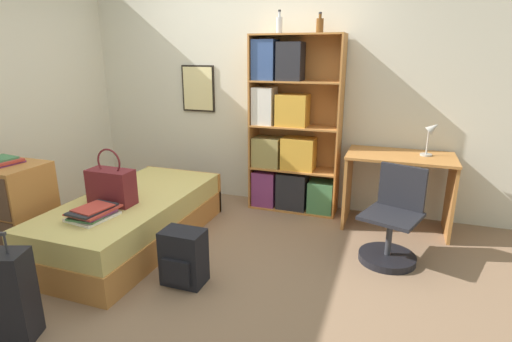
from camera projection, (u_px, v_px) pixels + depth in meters
ground_plane at (199, 253)px, 3.53m from camera, size 14.00×14.00×0.00m
wall_back at (256, 89)px, 4.53m from camera, size 10.00×0.09×2.60m
wall_left at (0, 96)px, 3.83m from camera, size 0.06×10.00×2.60m
bed at (134, 219)px, 3.70m from camera, size 0.92×1.90×0.44m
handbag at (111, 186)px, 3.43m from camera, size 0.40×0.19×0.49m
book_stack_on_bed at (93, 213)px, 3.16m from camera, size 0.33×0.39×0.10m
dresser at (11, 208)px, 3.49m from camera, size 0.63×0.50×0.79m
bookcase at (287, 136)px, 4.32m from camera, size 0.96×0.32×1.89m
bottle_green at (279, 25)px, 4.08m from camera, size 0.06×0.06×0.23m
bottle_brown at (320, 25)px, 3.93m from camera, size 0.07×0.07×0.20m
desk at (398, 179)px, 3.93m from camera, size 1.01×0.58×0.75m
desk_lamp at (432, 133)px, 3.75m from camera, size 0.16×0.11×0.34m
desk_chair at (391, 232)px, 3.36m from camera, size 0.55×0.55×0.80m
backpack at (184, 258)px, 3.02m from camera, size 0.32×0.25×0.43m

